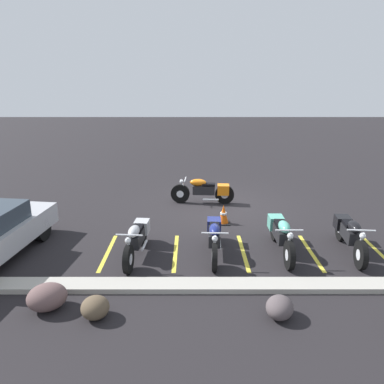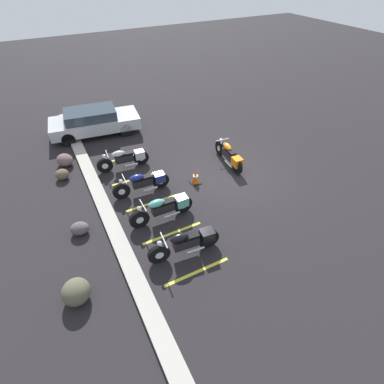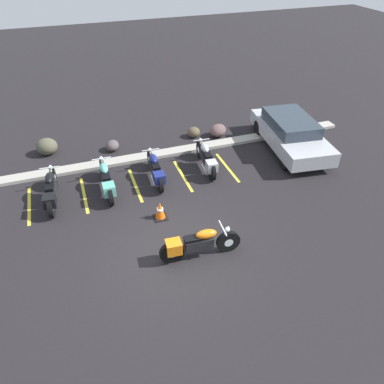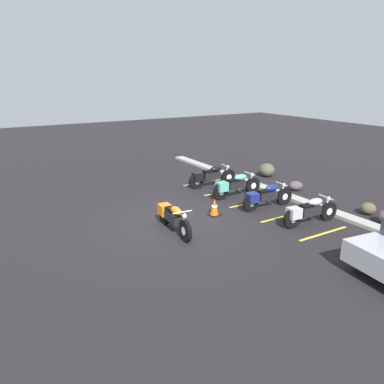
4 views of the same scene
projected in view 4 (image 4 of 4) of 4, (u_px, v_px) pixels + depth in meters
ground at (174, 223)px, 12.46m from camera, size 60.00×60.00×0.00m
motorcycle_orange_featured at (173, 217)px, 11.71m from camera, size 2.24×0.63×0.88m
parked_bike_0 at (211, 176)px, 16.48m from camera, size 0.66×2.30×0.90m
parked_bike_1 at (235, 185)px, 15.05m from camera, size 0.65×2.31×0.91m
parked_bike_2 at (266, 196)px, 13.72m from camera, size 0.62×2.23×0.87m
parked_bike_3 at (308, 211)px, 12.19m from camera, size 0.62×2.22×0.87m
concrete_curb at (288, 196)px, 15.04m from camera, size 18.00×0.50×0.12m
landscape_rock_1 at (368, 209)px, 13.20m from camera, size 0.74×0.74×0.43m
landscape_rock_2 at (296, 186)px, 15.99m from camera, size 0.68×0.73×0.42m
landscape_rock_3 at (267, 170)px, 18.22m from camera, size 0.94×0.91×0.65m
traffic_cone at (214, 208)px, 13.11m from camera, size 0.40×0.40×0.59m
stall_line_0 at (203, 182)px, 17.30m from camera, size 0.10×2.10×0.00m
stall_line_1 at (225, 192)px, 15.88m from camera, size 0.10×2.10×0.00m
stall_line_2 at (251, 203)px, 14.46m from camera, size 0.10×2.10×0.00m
stall_line_3 at (284, 216)px, 13.04m from camera, size 0.10×2.10×0.00m
stall_line_4 at (324, 233)px, 11.62m from camera, size 0.10×2.10×0.00m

